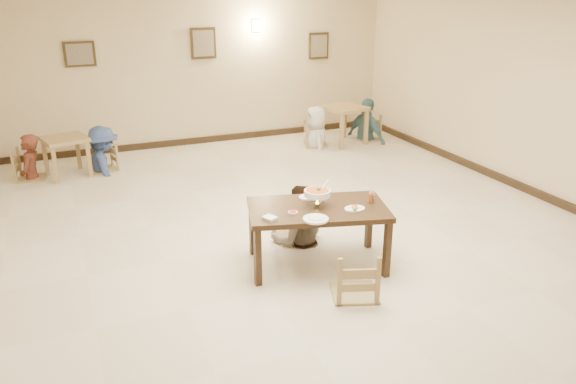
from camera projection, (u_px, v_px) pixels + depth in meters
name	position (u px, v px, depth m)	size (l,w,h in m)	color
floor	(301.00, 237.00, 7.33)	(10.00, 10.00, 0.00)	beige
wall_back	(199.00, 69.00, 11.12)	(10.00, 10.00, 0.00)	beige
wall_right	(550.00, 100.00, 8.25)	(10.00, 10.00, 0.00)	beige
baseboard_back	(203.00, 140.00, 11.60)	(8.00, 0.06, 0.12)	black
baseboard_right	(533.00, 192.00, 8.74)	(0.06, 10.00, 0.12)	black
picture_a	(80.00, 54.00, 10.14)	(0.55, 0.04, 0.45)	#332613
picture_b	(203.00, 43.00, 10.94)	(0.50, 0.04, 0.60)	#332613
picture_c	(319.00, 46.00, 11.90)	(0.45, 0.04, 0.55)	#332613
wall_sconce	(256.00, 26.00, 11.23)	(0.16, 0.05, 0.22)	#FFD88C
main_table	(318.00, 214.00, 6.39)	(1.74, 1.26, 0.73)	#332011
chair_far	(293.00, 204.00, 7.15)	(0.44, 0.44, 0.94)	tan
chair_near	(356.00, 252.00, 5.82)	(0.48, 0.48, 1.02)	tan
main_diner	(299.00, 185.00, 6.97)	(0.74, 0.58, 1.52)	gray
curry_warmer	(317.00, 193.00, 6.34)	(0.34, 0.30, 0.27)	silver
rice_plate_far	(310.00, 197.00, 6.63)	(0.27, 0.27, 0.06)	white
rice_plate_near	(316.00, 219.00, 6.01)	(0.28, 0.28, 0.06)	white
fried_plate	(355.00, 208.00, 6.28)	(0.24, 0.24, 0.05)	white
chili_dish	(293.00, 212.00, 6.19)	(0.11, 0.11, 0.02)	white
napkin_cutlery	(270.00, 218.00, 6.04)	(0.18, 0.23, 0.03)	white
drink_glass	(371.00, 197.00, 6.47)	(0.07, 0.07, 0.14)	white
bg_table_left	(65.00, 145.00, 9.46)	(0.83, 0.83, 0.68)	#A48658
bg_table_right	(344.00, 113.00, 11.35)	(0.93, 0.93, 0.77)	#A48658
bg_chair_ll	(28.00, 151.00, 9.33)	(0.46, 0.46, 0.98)	tan
bg_chair_lr	(102.00, 146.00, 9.76)	(0.43, 0.43, 0.91)	tan
bg_chair_rl	(316.00, 123.00, 11.25)	(0.44, 0.44, 0.94)	tan
bg_chair_rr	(367.00, 117.00, 11.66)	(0.47, 0.47, 1.00)	tan
bg_diner_a	(25.00, 135.00, 9.23)	(0.56, 0.37, 1.54)	brown
bg_diner_b	(99.00, 126.00, 9.64)	(1.03, 0.59, 1.59)	#324C8C
bg_diner_c	(316.00, 106.00, 11.13)	(0.79, 0.51, 1.62)	silver
bg_diner_d	(368.00, 98.00, 11.53)	(1.03, 0.43, 1.76)	slate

